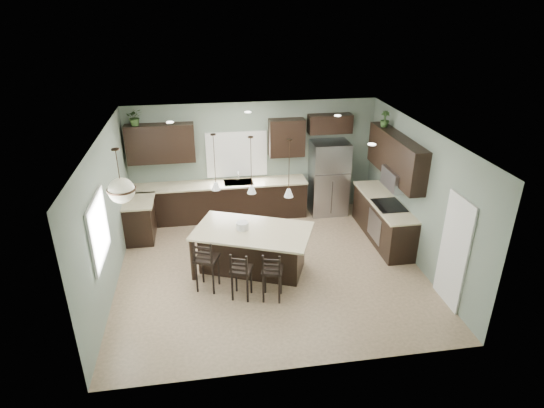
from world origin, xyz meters
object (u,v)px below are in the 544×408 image
at_px(bar_stool_left, 207,264).
at_px(kitchen_island, 253,251).
at_px(refrigerator, 329,178).
at_px(bar_stool_right, 272,275).
at_px(bar_stool_center, 241,274).
at_px(serving_dish, 242,226).
at_px(plant_back_left, 135,117).

bearing_deg(bar_stool_left, kitchen_island, 48.06).
relative_size(refrigerator, kitchen_island, 0.83).
bearing_deg(kitchen_island, bar_stool_right, -53.82).
distance_m(refrigerator, bar_stool_right, 3.95).
distance_m(refrigerator, bar_stool_center, 4.14).
xyz_separation_m(kitchen_island, serving_dish, (-0.18, 0.08, 0.53)).
bearing_deg(plant_back_left, bar_stool_right, -54.46).
bearing_deg(plant_back_left, bar_stool_center, -59.74).
relative_size(kitchen_island, bar_stool_center, 2.28).
distance_m(refrigerator, kitchen_island, 3.32).
xyz_separation_m(serving_dish, bar_stool_right, (0.42, -1.03, -0.50)).
distance_m(kitchen_island, serving_dish, 0.57).
height_order(kitchen_island, bar_stool_right, bar_stool_right).
distance_m(refrigerator, serving_dish, 3.36).
bearing_deg(kitchen_island, refrigerator, 70.53).
relative_size(bar_stool_left, bar_stool_right, 1.08).
distance_m(refrigerator, bar_stool_left, 4.26).
height_order(bar_stool_left, bar_stool_right, bar_stool_left).
distance_m(kitchen_island, bar_stool_center, 0.88).
height_order(refrigerator, serving_dish, refrigerator).
xyz_separation_m(kitchen_island, plant_back_left, (-2.30, 2.59, 2.13)).
bearing_deg(refrigerator, bar_stool_right, -119.88).
distance_m(kitchen_island, plant_back_left, 4.06).
relative_size(refrigerator, bar_stool_center, 1.90).
xyz_separation_m(serving_dish, plant_back_left, (-2.11, 2.51, 1.60)).
bearing_deg(bar_stool_center, refrigerator, 72.60).
distance_m(refrigerator, plant_back_left, 4.79).
xyz_separation_m(refrigerator, kitchen_island, (-2.19, -2.45, -0.46)).
bearing_deg(bar_stool_right, kitchen_island, 118.44).
xyz_separation_m(refrigerator, plant_back_left, (-4.49, 0.14, 1.67)).
bearing_deg(bar_stool_left, bar_stool_right, -2.53).
bearing_deg(refrigerator, bar_stool_left, -136.79).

